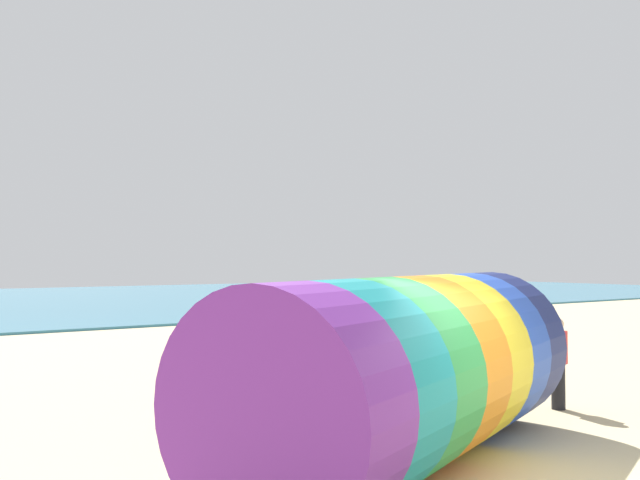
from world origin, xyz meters
name	(u,v)px	position (x,y,z in m)	size (l,w,h in m)	color
giant_inflatable_tube	(409,370)	(-0.29, 1.74, 1.22)	(7.05, 4.81, 2.44)	purple
kite_handler	(558,363)	(4.18, 2.79, 0.82)	(0.41, 0.31, 1.61)	black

